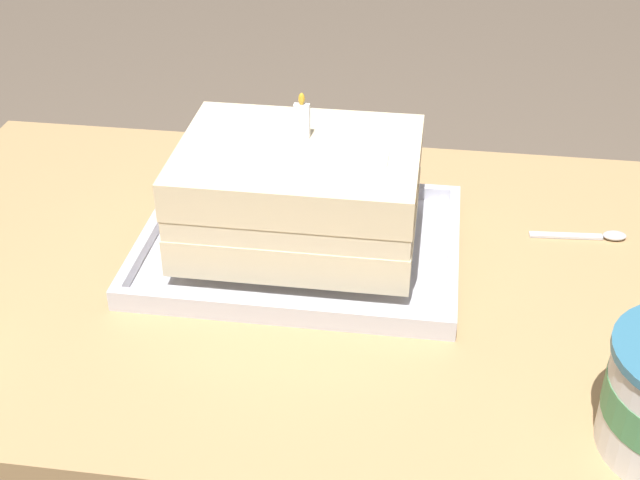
{
  "coord_description": "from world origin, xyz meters",
  "views": [
    {
      "loc": [
        0.09,
        -0.81,
        1.29
      ],
      "look_at": [
        -0.03,
        0.02,
        0.75
      ],
      "focal_mm": 49.81,
      "sensor_mm": 36.0,
      "label": 1
    }
  ],
  "objects": [
    {
      "name": "dining_table",
      "position": [
        0.0,
        0.0,
        0.6
      ],
      "size": [
        1.08,
        0.64,
        0.72
      ],
      "color": "tan",
      "rests_on": "ground_plane"
    },
    {
      "name": "foil_tray",
      "position": [
        -0.05,
        0.03,
        0.73
      ],
      "size": [
        0.36,
        0.28,
        0.02
      ],
      "color": "silver",
      "rests_on": "dining_table"
    },
    {
      "name": "birthday_cake",
      "position": [
        -0.05,
        0.03,
        0.8
      ],
      "size": [
        0.26,
        0.2,
        0.16
      ],
      "color": "beige",
      "rests_on": "foil_tray"
    },
    {
      "name": "serving_spoon_near_tray",
      "position": [
        0.29,
        0.11,
        0.73
      ],
      "size": [
        0.11,
        0.02,
        0.01
      ],
      "color": "silver",
      "rests_on": "dining_table"
    }
  ]
}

